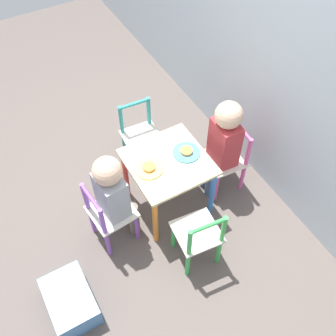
# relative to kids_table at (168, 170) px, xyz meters

# --- Properties ---
(ground_plane) EXTENTS (6.00, 6.00, 0.00)m
(ground_plane) POSITION_rel_kids_table_xyz_m (0.00, 0.00, -0.38)
(ground_plane) COLOR #5B514C
(house_wall) EXTENTS (6.00, 0.06, 2.60)m
(house_wall) POSITION_rel_kids_table_xyz_m (0.00, 0.75, 0.92)
(house_wall) COLOR #B2C1CC
(house_wall) RESTS_ON ground_plane
(kids_table) EXTENTS (0.49, 0.49, 0.47)m
(kids_table) POSITION_rel_kids_table_xyz_m (0.00, 0.00, 0.00)
(kids_table) COLOR beige
(kids_table) RESTS_ON ground_plane
(chair_pink) EXTENTS (0.28, 0.28, 0.52)m
(chair_pink) POSITION_rel_kids_table_xyz_m (0.03, 0.45, -0.13)
(chair_pink) COLOR silver
(chair_pink) RESTS_ON ground_plane
(chair_purple) EXTENTS (0.28, 0.28, 0.52)m
(chair_purple) POSITION_rel_kids_table_xyz_m (0.04, -0.45, -0.13)
(chair_purple) COLOR silver
(chair_purple) RESTS_ON ground_plane
(chair_green) EXTENTS (0.28, 0.28, 0.52)m
(chair_green) POSITION_rel_kids_table_xyz_m (0.45, -0.05, -0.13)
(chair_green) COLOR silver
(chair_green) RESTS_ON ground_plane
(chair_teal) EXTENTS (0.28, 0.28, 0.52)m
(chair_teal) POSITION_rel_kids_table_xyz_m (-0.45, 0.03, -0.13)
(chair_teal) COLOR silver
(chair_teal) RESTS_ON ground_plane
(child_back) EXTENTS (0.21, 0.23, 0.78)m
(child_back) POSITION_rel_kids_table_xyz_m (0.03, 0.39, 0.09)
(child_back) COLOR #4C608E
(child_back) RESTS_ON ground_plane
(child_front) EXTENTS (0.21, 0.22, 0.75)m
(child_front) POSITION_rel_kids_table_xyz_m (0.04, -0.39, 0.07)
(child_front) COLOR #7A6B5B
(child_front) RESTS_ON ground_plane
(plate_back) EXTENTS (0.18, 0.18, 0.03)m
(plate_back) POSITION_rel_kids_table_xyz_m (0.00, 0.13, 0.09)
(plate_back) COLOR #4C9EE0
(plate_back) RESTS_ON kids_table
(plate_front) EXTENTS (0.17, 0.17, 0.03)m
(plate_front) POSITION_rel_kids_table_xyz_m (-0.00, -0.13, 0.09)
(plate_front) COLOR #EADB66
(plate_front) RESTS_ON kids_table
(storage_bin) EXTENTS (0.36, 0.25, 0.17)m
(storage_bin) POSITION_rel_kids_table_xyz_m (0.36, -0.86, -0.30)
(storage_bin) COLOR #4C7FB7
(storage_bin) RESTS_ON ground_plane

